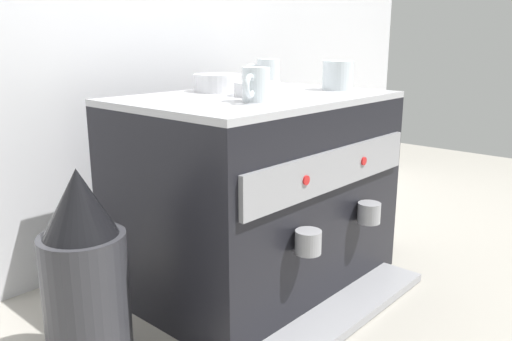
% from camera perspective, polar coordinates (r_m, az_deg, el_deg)
% --- Properties ---
extents(ground_plane, '(4.00, 4.00, 0.00)m').
position_cam_1_polar(ground_plane, '(1.42, 0.00, -11.87)').
color(ground_plane, '#9E998E').
extents(tiled_backsplash_wall, '(2.80, 0.03, 1.09)m').
position_cam_1_polar(tiled_backsplash_wall, '(1.57, -11.14, 10.99)').
color(tiled_backsplash_wall, silver).
rests_on(tiled_backsplash_wall, ground_plane).
extents(espresso_machine, '(0.66, 0.57, 0.49)m').
position_cam_1_polar(espresso_machine, '(1.33, 0.13, -2.39)').
color(espresso_machine, black).
rests_on(espresso_machine, ground_plane).
extents(ceramic_cup_0, '(0.11, 0.09, 0.08)m').
position_cam_1_polar(ceramic_cup_0, '(1.43, 9.01, 10.35)').
color(ceramic_cup_0, silver).
rests_on(ceramic_cup_0, espresso_machine).
extents(ceramic_cup_1, '(0.10, 0.06, 0.07)m').
position_cam_1_polar(ceramic_cup_1, '(1.14, -0.05, 9.46)').
color(ceramic_cup_1, silver).
rests_on(ceramic_cup_1, espresso_machine).
extents(ceramic_cup_2, '(0.09, 0.08, 0.08)m').
position_cam_1_polar(ceramic_cup_2, '(1.45, 1.18, 10.64)').
color(ceramic_cup_2, silver).
rests_on(ceramic_cup_2, espresso_machine).
extents(ceramic_bowl_0, '(0.11, 0.11, 0.03)m').
position_cam_1_polar(ceramic_bowl_0, '(1.26, 0.17, 8.97)').
color(ceramic_bowl_0, white).
rests_on(ceramic_bowl_0, espresso_machine).
extents(ceramic_bowl_1, '(0.12, 0.12, 0.04)m').
position_cam_1_polar(ceramic_bowl_1, '(1.37, -4.41, 9.59)').
color(ceramic_bowl_1, white).
rests_on(ceramic_bowl_1, espresso_machine).
extents(coffee_grinder, '(0.16, 0.16, 0.40)m').
position_cam_1_polar(coffee_grinder, '(1.06, -18.45, -10.94)').
color(coffee_grinder, '#333338').
rests_on(coffee_grinder, ground_plane).
extents(milk_pitcher, '(0.11, 0.11, 0.13)m').
position_cam_1_polar(milk_pitcher, '(1.71, 11.49, -5.22)').
color(milk_pitcher, '#B7B7BC').
rests_on(milk_pitcher, ground_plane).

